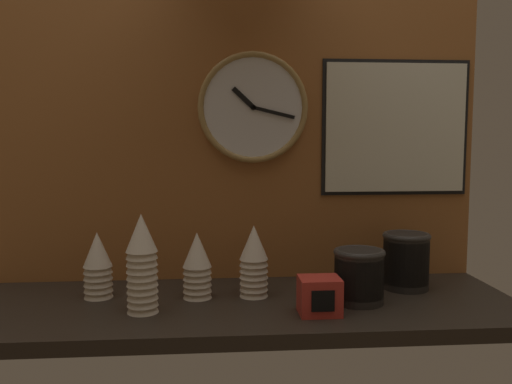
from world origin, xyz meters
name	(u,v)px	position (x,y,z in m)	size (l,w,h in m)	color
ground_plane	(240,307)	(0.00, 0.00, -0.02)	(1.60, 0.56, 0.04)	black
wall_tiled_back	(235,120)	(0.00, 0.27, 0.53)	(1.60, 0.03, 1.05)	#A3602D
cup_stack_center_right	(254,261)	(0.04, 0.04, 0.11)	(0.08, 0.08, 0.21)	beige
cup_stack_center	(197,265)	(-0.12, 0.03, 0.10)	(0.08, 0.08, 0.19)	beige
cup_stack_center_left	(142,263)	(-0.26, -0.09, 0.13)	(0.08, 0.08, 0.27)	beige
cup_stack_left	(98,265)	(-0.41, 0.06, 0.10)	(0.08, 0.08, 0.19)	beige
bowl_stack_right	(359,275)	(0.34, -0.05, 0.08)	(0.15, 0.15, 0.15)	black
bowl_stack_far_right	(406,260)	(0.52, 0.08, 0.09)	(0.15, 0.15, 0.17)	black
wall_clock	(253,108)	(0.06, 0.23, 0.56)	(0.36, 0.03, 0.36)	white
menu_board	(395,128)	(0.53, 0.24, 0.50)	(0.49, 0.01, 0.45)	black
napkin_dispenser	(319,296)	(0.21, -0.14, 0.05)	(0.11, 0.10, 0.10)	red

